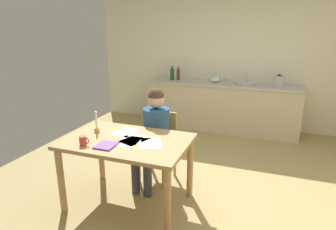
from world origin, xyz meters
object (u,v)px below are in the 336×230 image
Objects in this scene: book_magazine at (106,145)px; wine_glass_by_kettle at (221,75)px; wine_glass_near_sink at (227,76)px; wine_glass_back_right at (209,75)px; dining_table at (127,149)px; mixing_bowl at (215,80)px; coffee_mug at (83,141)px; sink_unit at (246,83)px; person_seated at (154,132)px; stovetop_kettle at (279,81)px; bottle_vinegar at (178,74)px; candlestick at (97,127)px; bottle_oil at (172,74)px; chair_at_table at (159,142)px; wine_glass_back_left at (217,75)px.

wine_glass_by_kettle is (0.56, 3.19, 0.24)m from book_magazine.
wine_glass_back_right is (-0.35, 0.00, 0.00)m from wine_glass_near_sink.
mixing_bowl reaches higher than dining_table.
wine_glass_near_sink reaches higher than coffee_mug.
wine_glass_near_sink is at bearing 157.99° from sink_unit.
person_seated is 2.46m from wine_glass_back_right.
wine_glass_near_sink is (-0.92, 0.15, 0.01)m from stovetop_kettle.
coffee_mug is 0.57× the size of mixing_bowl.
bottle_vinegar is at bearing -179.27° from mixing_bowl.
candlestick is at bearing -91.09° from bottle_vinegar.
bottle_oil is (-1.39, -0.04, 0.09)m from sink_unit.
bottle_oil is 1.04m from wine_glass_near_sink.
bottle_oil reaches higher than chair_at_table.
chair_at_table is 7.93× the size of coffee_mug.
coffee_mug reaches higher than dining_table.
mixing_bowl is at bearing 74.22° from candlestick.
bottle_oil reaches higher than dining_table.
chair_at_table is 2.38m from wine_glass_by_kettle.
wine_glass_by_kettle is (0.92, 0.18, -0.01)m from bottle_oil.
wine_glass_near_sink is (0.97, 2.88, 0.18)m from candlestick.
bottle_oil is (-0.57, 2.11, 0.53)m from chair_at_table.
wine_glass_back_left is at bearing 86.18° from mixing_bowl.
dining_table is 4.77× the size of bottle_oil.
dining_table is 1.50× the size of chair_at_table.
sink_unit is at bearing 70.63° from book_magazine.
book_magazine is at bearing -45.10° from candlestick.
stovetop_kettle is (1.80, 3.10, 0.19)m from coffee_mug.
candlestick is at bearing -116.01° from sink_unit.
coffee_mug is 0.23m from book_magazine.
coffee_mug is at bearing -111.94° from sink_unit.
wine_glass_back_right reaches higher than coffee_mug.
chair_at_table is at bearing -97.00° from mixing_bowl.
stovetop_kettle is (1.94, 0.03, -0.02)m from bottle_oil.
wine_glass_near_sink is at bearing 0.00° from wine_glass_by_kettle.
chair_at_table is 3.63× the size of candlestick.
wine_glass_by_kettle is at bearing 0.00° from wine_glass_back_right.
dining_table is 8.39× the size of wine_glass_by_kettle.
wine_glass_back_left is at bearing 180.00° from wine_glass_by_kettle.
book_magazine is 3.23m from wine_glass_back_left.
candlestick reaches higher than dining_table.
wine_glass_near_sink reaches higher than book_magazine.
dining_table is 5.43× the size of candlestick.
mixing_bowl is at bearing -147.35° from wine_glass_near_sink.
sink_unit is at bearing -0.54° from bottle_vinegar.
bottle_oil reaches higher than candlestick.
chair_at_table is 0.25m from person_seated.
coffee_mug is at bearing -139.96° from dining_table.
mixing_bowl is 0.21m from wine_glass_back_right.
person_seated is (-0.01, -0.15, 0.20)m from chair_at_table.
sink_unit is at bearing -17.29° from wine_glass_by_kettle.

